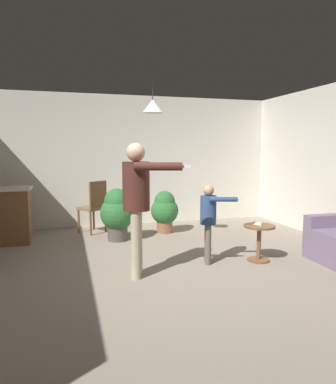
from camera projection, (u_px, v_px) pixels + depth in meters
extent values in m
plane|color=gray|center=(169.00, 273.00, 4.52)|extent=(7.68, 7.68, 0.00)
cube|color=silver|center=(127.00, 161.00, 7.42)|extent=(6.40, 0.10, 2.70)
cube|color=slate|center=(331.00, 235.00, 5.23)|extent=(0.85, 0.19, 0.63)
cylinder|color=brown|center=(312.00, 256.00, 5.17)|extent=(0.05, 0.05, 0.06)
cylinder|color=brown|center=(259.00, 226.00, 4.96)|extent=(0.44, 0.44, 0.03)
cylinder|color=brown|center=(259.00, 244.00, 5.00)|extent=(0.06, 0.06, 0.49)
cylinder|color=brown|center=(258.00, 260.00, 5.02)|extent=(0.31, 0.31, 0.03)
cylinder|color=tan|center=(137.00, 242.00, 4.46)|extent=(0.12, 0.12, 0.84)
cylinder|color=tan|center=(136.00, 245.00, 4.28)|extent=(0.12, 0.12, 0.84)
cylinder|color=#4C261E|center=(136.00, 186.00, 4.28)|extent=(0.33, 0.33, 0.59)
sphere|color=#D8AD8C|center=(136.00, 152.00, 4.24)|extent=(0.23, 0.23, 0.23)
cylinder|color=#4C261E|center=(138.00, 187.00, 4.48)|extent=(0.10, 0.10, 0.56)
cylinder|color=#4C261E|center=(158.00, 166.00, 4.06)|extent=(0.56, 0.26, 0.10)
cube|color=white|center=(185.00, 166.00, 4.05)|extent=(0.13, 0.07, 0.04)
cylinder|color=#60564C|center=(207.00, 243.00, 4.95)|extent=(0.08, 0.08, 0.56)
cylinder|color=#60564C|center=(208.00, 245.00, 4.84)|extent=(0.08, 0.08, 0.56)
cylinder|color=navy|center=(208.00, 210.00, 4.84)|extent=(0.22, 0.22, 0.40)
sphere|color=tan|center=(209.00, 190.00, 4.81)|extent=(0.15, 0.15, 0.15)
cylinder|color=navy|center=(207.00, 210.00, 4.97)|extent=(0.07, 0.07, 0.37)
cylinder|color=navy|center=(223.00, 199.00, 4.69)|extent=(0.38, 0.17, 0.07)
cube|color=white|center=(240.00, 199.00, 4.69)|extent=(0.13, 0.07, 0.04)
cylinder|color=brown|center=(91.00, 224.00, 6.49)|extent=(0.04, 0.04, 0.45)
cylinder|color=brown|center=(106.00, 221.00, 6.76)|extent=(0.04, 0.04, 0.45)
cylinder|color=brown|center=(79.00, 221.00, 6.71)|extent=(0.04, 0.04, 0.45)
cylinder|color=brown|center=(94.00, 218.00, 6.99)|extent=(0.04, 0.04, 0.45)
cube|color=#7F664C|center=(92.00, 208.00, 6.71)|extent=(0.58, 0.58, 0.05)
cube|color=brown|center=(98.00, 194.00, 6.56)|extent=(0.33, 0.25, 0.50)
cylinder|color=#4C4742|center=(118.00, 233.00, 6.16)|extent=(0.35, 0.35, 0.27)
sphere|color=#2D6B33|center=(117.00, 213.00, 6.12)|extent=(0.60, 0.60, 0.60)
sphere|color=#2D6B33|center=(117.00, 201.00, 6.09)|extent=(0.45, 0.45, 0.45)
cylinder|color=brown|center=(165.00, 226.00, 6.74)|extent=(0.31, 0.31, 0.24)
sphere|color=#2D6B33|center=(165.00, 211.00, 6.70)|extent=(0.52, 0.52, 0.52)
sphere|color=#2D6B33|center=(165.00, 201.00, 6.68)|extent=(0.39, 0.39, 0.39)
cube|color=white|center=(258.00, 224.00, 4.98)|extent=(0.11, 0.12, 0.04)
cone|color=silver|center=(153.00, 106.00, 5.44)|extent=(0.32, 0.32, 0.20)
cylinder|color=black|center=(153.00, 88.00, 5.41)|extent=(0.01, 0.01, 0.36)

